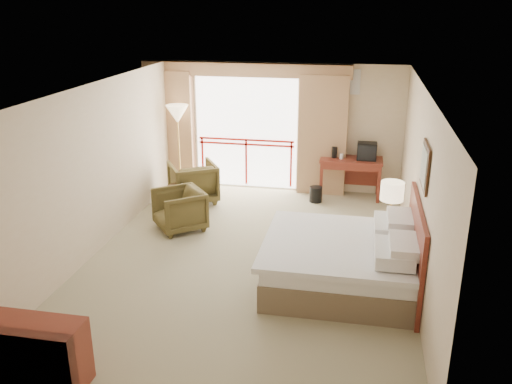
% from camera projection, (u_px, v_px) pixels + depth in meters
% --- Properties ---
extents(floor, '(7.00, 7.00, 0.00)m').
position_uv_depth(floor, '(250.00, 257.00, 8.70)').
color(floor, gray).
rests_on(floor, ground).
extents(ceiling, '(7.00, 7.00, 0.00)m').
position_uv_depth(ceiling, '(249.00, 88.00, 7.79)').
color(ceiling, white).
rests_on(ceiling, wall_back).
extents(wall_back, '(5.00, 0.00, 5.00)m').
position_uv_depth(wall_back, '(283.00, 127.00, 11.48)').
color(wall_back, beige).
rests_on(wall_back, ground).
extents(wall_front, '(5.00, 0.00, 5.00)m').
position_uv_depth(wall_front, '(173.00, 292.00, 5.01)').
color(wall_front, beige).
rests_on(wall_front, ground).
extents(wall_left, '(0.00, 7.00, 7.00)m').
position_uv_depth(wall_left, '(98.00, 168.00, 8.70)').
color(wall_left, beige).
rests_on(wall_left, ground).
extents(wall_right, '(0.00, 7.00, 7.00)m').
position_uv_depth(wall_right, '(419.00, 188.00, 7.79)').
color(wall_right, beige).
rests_on(wall_right, ground).
extents(balcony_door, '(2.40, 0.00, 2.40)m').
position_uv_depth(balcony_door, '(246.00, 133.00, 11.66)').
color(balcony_door, white).
rests_on(balcony_door, wall_back).
extents(balcony_railing, '(2.09, 0.03, 1.02)m').
position_uv_depth(balcony_railing, '(246.00, 150.00, 11.77)').
color(balcony_railing, '#A9180E').
rests_on(balcony_railing, wall_back).
extents(curtain_left, '(1.00, 0.26, 2.50)m').
position_uv_depth(curtain_left, '(171.00, 129.00, 11.82)').
color(curtain_left, '#956947').
rests_on(curtain_left, wall_back).
extents(curtain_right, '(1.00, 0.26, 2.50)m').
position_uv_depth(curtain_right, '(323.00, 135.00, 11.22)').
color(curtain_right, '#956947').
rests_on(curtain_right, wall_back).
extents(valance, '(4.40, 0.22, 0.28)m').
position_uv_depth(valance, '(245.00, 70.00, 11.11)').
color(valance, '#956947').
rests_on(valance, wall_back).
extents(hvac_vent, '(0.50, 0.04, 0.50)m').
position_uv_depth(hvac_vent, '(348.00, 82.00, 10.88)').
color(hvac_vent, silver).
rests_on(hvac_vent, wall_back).
extents(bed, '(2.13, 2.06, 0.97)m').
position_uv_depth(bed, '(344.00, 261.00, 7.74)').
color(bed, brown).
rests_on(bed, floor).
extents(headboard, '(0.06, 2.10, 1.30)m').
position_uv_depth(headboard, '(415.00, 249.00, 7.48)').
color(headboard, maroon).
rests_on(headboard, wall_right).
extents(framed_art, '(0.04, 0.72, 0.60)m').
position_uv_depth(framed_art, '(425.00, 166.00, 7.07)').
color(framed_art, black).
rests_on(framed_art, wall_right).
extents(nightstand, '(0.39, 0.46, 0.53)m').
position_uv_depth(nightstand, '(388.00, 238.00, 8.78)').
color(nightstand, maroon).
rests_on(nightstand, floor).
extents(table_lamp, '(0.37, 0.37, 0.65)m').
position_uv_depth(table_lamp, '(392.00, 192.00, 8.56)').
color(table_lamp, tan).
rests_on(table_lamp, nightstand).
extents(phone, '(0.20, 0.18, 0.07)m').
position_uv_depth(phone, '(387.00, 224.00, 8.54)').
color(phone, black).
rests_on(phone, nightstand).
extents(desk, '(1.27, 0.61, 0.83)m').
position_uv_depth(desk, '(351.00, 166.00, 11.22)').
color(desk, maroon).
rests_on(desk, floor).
extents(tv, '(0.39, 0.31, 0.35)m').
position_uv_depth(tv, '(367.00, 151.00, 10.99)').
color(tv, black).
rests_on(tv, desk).
extents(coffee_maker, '(0.12, 0.12, 0.24)m').
position_uv_depth(coffee_maker, '(334.00, 152.00, 11.13)').
color(coffee_maker, black).
rests_on(coffee_maker, desk).
extents(cup, '(0.10, 0.10, 0.11)m').
position_uv_depth(cup, '(342.00, 156.00, 11.08)').
color(cup, white).
rests_on(cup, desk).
extents(wastebasket, '(0.31, 0.31, 0.32)m').
position_uv_depth(wastebasket, '(316.00, 194.00, 11.05)').
color(wastebasket, black).
rests_on(wastebasket, floor).
extents(armchair_far, '(1.22, 1.23, 0.82)m').
position_uv_depth(armchair_far, '(194.00, 201.00, 11.12)').
color(armchair_far, '#43381C').
rests_on(armchair_far, floor).
extents(armchair_near, '(1.13, 1.13, 0.74)m').
position_uv_depth(armchair_near, '(180.00, 229.00, 9.78)').
color(armchair_near, '#43381C').
rests_on(armchair_near, floor).
extents(side_table, '(0.49, 0.49, 0.54)m').
position_uv_depth(side_table, '(180.00, 195.00, 10.40)').
color(side_table, black).
rests_on(side_table, floor).
extents(book, '(0.19, 0.25, 0.02)m').
position_uv_depth(book, '(180.00, 186.00, 10.35)').
color(book, white).
rests_on(book, side_table).
extents(floor_lamp, '(0.47, 0.47, 1.84)m').
position_uv_depth(floor_lamp, '(177.00, 117.00, 11.30)').
color(floor_lamp, tan).
rests_on(floor_lamp, floor).
extents(dresser, '(1.13, 0.48, 0.75)m').
position_uv_depth(dresser, '(33.00, 354.00, 5.72)').
color(dresser, maroon).
rests_on(dresser, floor).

